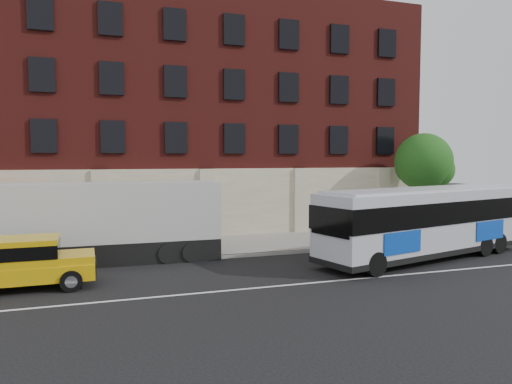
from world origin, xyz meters
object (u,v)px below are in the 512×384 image
object	(u,v)px
sign_pole	(40,236)
street_tree	(424,164)
shipping_container	(98,224)
city_bus	(428,220)
yellow_suv	(20,260)

from	to	relation	value
sign_pole	street_tree	world-z (taller)	street_tree
sign_pole	shipping_container	xyz separation A→B (m)	(2.33, 0.65, 0.36)
street_tree	shipping_container	size ratio (longest dim) A/B	0.56
street_tree	sign_pole	bearing A→B (deg)	-171.39
city_bus	shipping_container	xyz separation A→B (m)	(-14.82, 3.94, -0.05)
shipping_container	city_bus	bearing A→B (deg)	-14.88
street_tree	city_bus	world-z (taller)	street_tree
sign_pole	street_tree	bearing A→B (deg)	8.61
sign_pole	yellow_suv	distance (m)	3.13
street_tree	shipping_container	xyz separation A→B (m)	(-19.71, -2.68, -2.60)
sign_pole	shipping_container	world-z (taller)	shipping_container
sign_pole	street_tree	xyz separation A→B (m)	(22.04, 3.34, 2.96)
city_bus	yellow_suv	distance (m)	17.53
street_tree	city_bus	xyz separation A→B (m)	(-4.89, -6.62, -2.55)
street_tree	shipping_container	bearing A→B (deg)	-172.25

